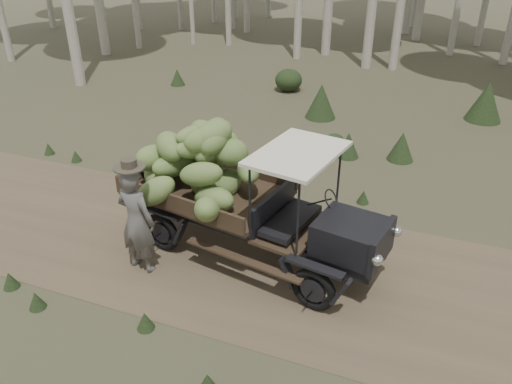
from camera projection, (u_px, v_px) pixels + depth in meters
ground at (207, 249)px, 9.24m from camera, size 120.00×120.00×0.00m
dirt_track at (207, 249)px, 9.23m from camera, size 70.00×4.00×0.01m
banana_truck at (220, 177)px, 8.71m from camera, size 5.03×2.65×2.49m
farmer at (136, 219)px, 8.28m from camera, size 0.76×0.58×2.09m
undergrowth at (386, 328)px, 6.70m from camera, size 22.64×22.00×1.40m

